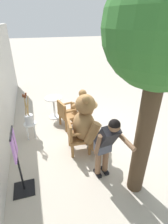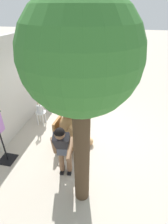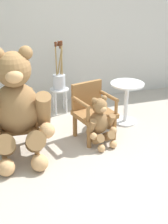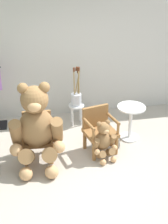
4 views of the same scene
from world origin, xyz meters
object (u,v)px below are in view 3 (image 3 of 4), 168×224
teddy_bear_large (17,107)px  round_side_table (126,98)px  wooden_chair_left (17,119)px  white_stool (60,94)px  wooden_chair_right (92,110)px  teddy_bear_small (100,122)px  brush_bucket (59,79)px

teddy_bear_large → round_side_table: teddy_bear_large is taller
wooden_chair_left → white_stool: wooden_chair_left is taller
wooden_chair_left → wooden_chair_right: same height
teddy_bear_small → wooden_chair_left: bearing=166.5°
white_stool → teddy_bear_large: bearing=-123.8°
white_stool → brush_bucket: bearing=26.1°
wooden_chair_right → teddy_bear_small: (0.02, -0.28, -0.09)m
teddy_bear_small → brush_bucket: brush_bucket is taller
wooden_chair_left → teddy_bear_large: (-0.01, -0.27, 0.30)m
round_side_table → wooden_chair_right: bearing=-157.6°
wooden_chair_right → round_side_table: (0.72, 0.29, -0.01)m
teddy_bear_small → brush_bucket: (-0.28, 1.37, 0.27)m
teddy_bear_small → round_side_table: teddy_bear_small is taller
wooden_chair_left → white_stool: size_ratio=1.87×
teddy_bear_small → white_stool: size_ratio=1.67×
wooden_chair_right → brush_bucket: size_ratio=0.99×
teddy_bear_small → wooden_chair_right: bearing=95.0°
wooden_chair_left → wooden_chair_right: 1.15m
wooden_chair_left → teddy_bear_large: teddy_bear_large is taller
teddy_bear_large → round_side_table: bearing=16.6°
brush_bucket → round_side_table: size_ratio=1.21×
wooden_chair_left → white_stool: (0.89, 1.08, -0.11)m
teddy_bear_large → wooden_chair_right: bearing=12.8°
teddy_bear_large → round_side_table: (1.88, 0.56, -0.32)m
brush_bucket → round_side_table: brush_bucket is taller
wooden_chair_right → teddy_bear_small: wooden_chair_right is taller
white_stool → round_side_table: (0.97, -0.79, 0.09)m
wooden_chair_right → brush_bucket: brush_bucket is taller
teddy_bear_large → wooden_chair_left: bearing=88.0°
wooden_chair_right → teddy_bear_small: bearing=-85.0°
teddy_bear_small → round_side_table: bearing=39.8°
wooden_chair_right → teddy_bear_large: size_ratio=0.55×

